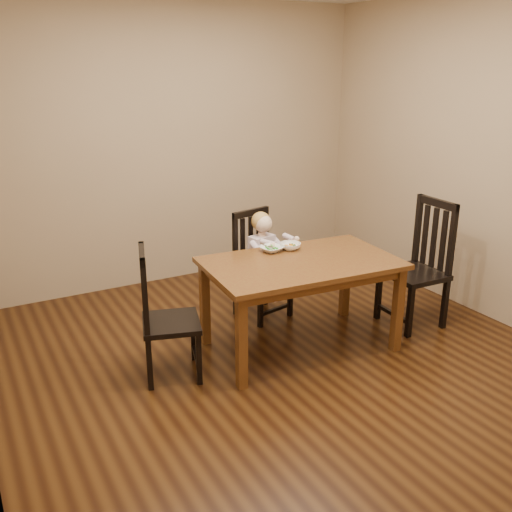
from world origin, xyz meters
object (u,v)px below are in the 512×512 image
chair_child (260,266)px  toddler (263,254)px  bowl_peas (271,249)px  dining_table (301,271)px  chair_left (164,317)px  bowl_veg (290,246)px  chair_right (419,266)px

chair_child → toddler: size_ratio=1.91×
chair_child → toddler: bearing=90.0°
chair_child → bowl_peas: size_ratio=5.33×
dining_table → toddler: size_ratio=3.05×
chair_left → bowl_veg: bearing=115.5°
chair_left → bowl_veg: 1.18m
chair_child → toddler: 0.13m
chair_child → chair_left: chair_left is taller
chair_child → toddler: chair_child is taller
toddler → bowl_peas: size_ratio=2.80×
chair_right → bowl_peas: 1.28m
toddler → bowl_veg: bearing=83.8°
chair_left → toddler: bearing=133.1°
chair_right → bowl_veg: size_ratio=6.43×
bowl_peas → chair_left: bearing=-168.8°
chair_left → bowl_peas: chair_left is taller
chair_left → chair_right: (2.17, -0.21, 0.06)m
toddler → bowl_veg: (0.03, -0.37, 0.17)m
dining_table → chair_left: (-1.06, 0.10, -0.18)m
dining_table → chair_child: (0.03, 0.69, -0.19)m
chair_child → bowl_peas: chair_child is taller
toddler → bowl_veg: size_ratio=2.94×
chair_right → bowl_veg: chair_right is taller
dining_table → chair_right: chair_right is taller
dining_table → bowl_peas: bearing=105.5°
dining_table → chair_child: 0.72m
chair_child → bowl_veg: (0.04, -0.42, 0.29)m
toddler → bowl_peas: (-0.12, -0.35, 0.17)m
chair_child → bowl_veg: chair_child is taller
bowl_peas → bowl_veg: (0.16, -0.02, 0.00)m
chair_child → chair_right: chair_right is taller
bowl_veg → chair_right: bearing=-20.2°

